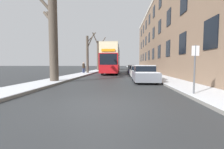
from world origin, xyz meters
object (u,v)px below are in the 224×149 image
Objects in this scene: parked_car_0 at (144,74)px; pedestrian_left_sidewalk at (84,67)px; bare_tree_left_3 at (104,59)px; oncoming_van at (115,66)px; parked_car_1 at (138,72)px; bare_tree_left_1 at (88,53)px; bare_tree_left_2 at (98,54)px; street_sign_post at (195,67)px; bare_tree_left_0 at (52,32)px; double_decker_bus at (111,58)px; parked_car_2 at (134,70)px; parked_car_3 at (132,69)px.

pedestrian_left_sidewalk is (-8.09, 11.17, 0.36)m from parked_car_0.
bare_tree_left_3 reaches higher than oncoming_van.
parked_car_1 is at bearing -74.97° from bare_tree_left_3.
parked_car_1 is 2.23× the size of pedestrian_left_sidewalk.
bare_tree_left_1 is 20.74m from oncoming_van.
bare_tree_left_2 is 3.74× the size of street_sign_post.
bare_tree_left_0 is 2.15× the size of parked_car_0.
double_decker_bus is 4.37m from parked_car_2.
parked_car_1 is 1.79× the size of street_sign_post.
bare_tree_left_2 is 19.05m from parked_car_1.
parked_car_3 is 0.72× the size of oncoming_van.
double_decker_bus is 2.04× the size of oncoming_van.
street_sign_post is (9.46, -16.93, 0.32)m from pedestrian_left_sidewalk.
pedestrian_left_sidewalk is at bearing -148.76° from parked_car_3.
parked_car_2 is 0.80× the size of oncoming_van.
bare_tree_left_0 is 18.86m from parked_car_3.
bare_tree_left_0 is at bearing -106.36° from double_decker_bus.
bare_tree_left_2 is 2.13× the size of parked_car_0.
parked_car_0 is at bearing -90.00° from parked_car_2.
bare_tree_left_1 is at bearing -99.56° from oncoming_van.
bare_tree_left_1 is at bearing 123.48° from parked_car_0.
parked_car_3 is 1.71× the size of street_sign_post.
parked_car_1 is (0.00, 4.97, -0.03)m from parked_car_0.
pedestrian_left_sidewalk is (-8.09, -4.91, 0.38)m from parked_car_3.
parked_car_3 is at bearing -75.66° from oncoming_van.
bare_tree_left_1 is at bearing -89.39° from bare_tree_left_2.
parked_car_3 is (0.00, 16.08, -0.01)m from parked_car_0.
parked_car_3 is at bearing -65.98° from bare_tree_left_3.
parked_car_0 is at bearing -81.78° from pedestrian_left_sidewalk.
bare_tree_left_2 is 1.42× the size of bare_tree_left_3.
street_sign_post is (1.37, -5.76, 0.68)m from parked_car_0.
bare_tree_left_0 is 10.06m from parked_car_1.
parked_car_0 reaches higher than parked_car_1.
bare_tree_left_0 is 1.28× the size of bare_tree_left_1.
bare_tree_left_3 is 21.38m from double_decker_bus.
bare_tree_left_1 is 9.98m from parked_car_1.
bare_tree_left_1 is 1.11× the size of bare_tree_left_3.
bare_tree_left_1 is at bearing 140.04° from parked_car_1.
bare_tree_left_1 is 2.40m from pedestrian_left_sidewalk.
bare_tree_left_0 is at bearing 151.17° from street_sign_post.
parked_car_0 is at bearing -73.07° from double_decker_bus.
parked_car_1 is (7.48, -17.22, -3.22)m from bare_tree_left_2.
oncoming_van reaches higher than parked_car_1.
bare_tree_left_1 is 7.88m from parked_car_2.
bare_tree_left_0 is at bearing -114.43° from pedestrian_left_sidewalk.
double_decker_bus is 12.59m from parked_car_0.
parked_car_0 is 2.18× the size of pedestrian_left_sidewalk.
bare_tree_left_1 is (0.03, 12.07, -0.73)m from bare_tree_left_0.
bare_tree_left_0 is 2.10× the size of parked_car_1.
bare_tree_left_3 reaches higher than double_decker_bus.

